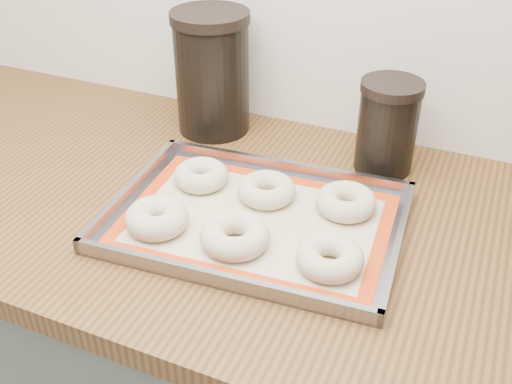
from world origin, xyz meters
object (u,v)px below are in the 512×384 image
at_px(bagel_front_right, 330,258).
at_px(bagel_back_left, 201,175).
at_px(bagel_front_mid, 235,235).
at_px(bagel_back_mid, 267,190).
at_px(canister_mid, 387,126).
at_px(baking_tray, 256,220).
at_px(bagel_front_left, 157,218).
at_px(bagel_back_right, 346,202).
at_px(canister_left, 212,73).

relative_size(bagel_front_right, bagel_back_left, 1.04).
distance_m(bagel_front_mid, bagel_back_left, 0.18).
bearing_deg(bagel_front_mid, bagel_front_right, 3.32).
bearing_deg(bagel_back_left, bagel_back_mid, 1.71).
relative_size(bagel_front_right, canister_mid, 0.58).
bearing_deg(bagel_back_mid, baking_tray, -82.08).
xyz_separation_m(bagel_back_left, bagel_back_mid, (0.12, 0.00, -0.00)).
bearing_deg(bagel_front_left, bagel_back_mid, 49.32).
bearing_deg(bagel_back_mid, bagel_back_right, 7.66).
height_order(bagel_front_right, canister_mid, canister_mid).
bearing_deg(bagel_front_right, baking_tray, 156.46).
bearing_deg(bagel_back_mid, bagel_back_left, -178.29).
xyz_separation_m(bagel_front_left, bagel_front_mid, (0.13, 0.01, -0.00)).
height_order(bagel_front_right, bagel_back_right, same).
distance_m(bagel_back_right, canister_mid, 0.18).
height_order(bagel_front_left, bagel_front_right, bagel_front_left).
bearing_deg(baking_tray, bagel_back_right, 34.11).
bearing_deg(bagel_front_right, canister_left, 136.82).
distance_m(baking_tray, bagel_back_mid, 0.07).
height_order(bagel_back_mid, canister_mid, canister_mid).
height_order(bagel_front_right, bagel_back_left, same).
bearing_deg(bagel_back_left, canister_left, 110.93).
relative_size(bagel_front_left, canister_left, 0.41).
relative_size(canister_left, canister_mid, 1.43).
distance_m(bagel_front_left, canister_mid, 0.44).
bearing_deg(canister_mid, baking_tray, -120.14).
bearing_deg(bagel_back_mid, bagel_front_mid, -87.80).
distance_m(baking_tray, bagel_front_left, 0.16).
bearing_deg(bagel_back_right, bagel_front_left, -147.67).
distance_m(baking_tray, canister_left, 0.36).
height_order(bagel_back_left, bagel_back_mid, bagel_back_left).
bearing_deg(bagel_front_mid, bagel_front_left, -176.09).
relative_size(bagel_front_mid, bagel_back_left, 1.13).
bearing_deg(baking_tray, bagel_back_mid, 97.92).
distance_m(bagel_front_right, bagel_back_mid, 0.20).
bearing_deg(bagel_front_mid, bagel_back_right, 50.39).
xyz_separation_m(bagel_back_left, canister_mid, (0.28, 0.19, 0.06)).
height_order(bagel_back_right, canister_mid, canister_mid).
bearing_deg(canister_mid, bagel_back_right, -97.44).
xyz_separation_m(baking_tray, bagel_front_mid, (-0.00, -0.07, 0.02)).
distance_m(bagel_front_right, bagel_back_right, 0.15).
xyz_separation_m(bagel_front_mid, canister_left, (-0.21, 0.34, 0.10)).
bearing_deg(baking_tray, bagel_front_left, -149.37).
xyz_separation_m(baking_tray, bagel_back_right, (0.12, 0.08, 0.02)).
relative_size(baking_tray, bagel_front_left, 4.84).
bearing_deg(bagel_back_left, bagel_front_left, -91.17).
distance_m(canister_left, canister_mid, 0.36).
bearing_deg(canister_left, bagel_front_right, -43.18).
height_order(bagel_front_left, canister_left, canister_left).
relative_size(bagel_front_mid, bagel_back_mid, 1.09).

